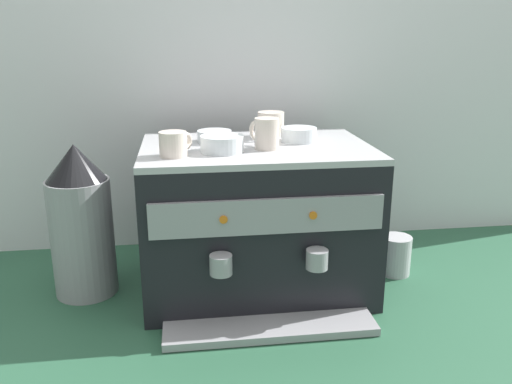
{
  "coord_description": "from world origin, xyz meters",
  "views": [
    {
      "loc": [
        -0.2,
        -1.43,
        0.73
      ],
      "look_at": [
        0.0,
        0.0,
        0.29
      ],
      "focal_mm": 37.25,
      "sensor_mm": 36.0,
      "label": 1
    }
  ],
  "objects_px": {
    "ceramic_bowl_2": "(222,144)",
    "milk_pitcher": "(396,255)",
    "coffee_grinder": "(81,222)",
    "ceramic_cup_2": "(266,133)",
    "espresso_machine": "(256,219)",
    "ceramic_cup_0": "(174,144)",
    "ceramic_bowl_1": "(299,135)",
    "ceramic_cup_1": "(271,125)",
    "ceramic_bowl_0": "(214,137)"
  },
  "relations": [
    {
      "from": "ceramic_bowl_2",
      "to": "milk_pitcher",
      "type": "xyz_separation_m",
      "value": [
        0.54,
        0.09,
        -0.39
      ]
    },
    {
      "from": "coffee_grinder",
      "to": "ceramic_cup_2",
      "type": "bearing_deg",
      "value": -7.69
    },
    {
      "from": "espresso_machine",
      "to": "ceramic_cup_0",
      "type": "bearing_deg",
      "value": -156.17
    },
    {
      "from": "ceramic_bowl_1",
      "to": "coffee_grinder",
      "type": "relative_size",
      "value": 0.23
    },
    {
      "from": "ceramic_bowl_2",
      "to": "milk_pitcher",
      "type": "bearing_deg",
      "value": 8.94
    },
    {
      "from": "ceramic_cup_1",
      "to": "coffee_grinder",
      "type": "xyz_separation_m",
      "value": [
        -0.55,
        -0.09,
        -0.25
      ]
    },
    {
      "from": "ceramic_cup_2",
      "to": "coffee_grinder",
      "type": "height_order",
      "value": "ceramic_cup_2"
    },
    {
      "from": "coffee_grinder",
      "to": "milk_pitcher",
      "type": "height_order",
      "value": "coffee_grinder"
    },
    {
      "from": "espresso_machine",
      "to": "ceramic_cup_2",
      "type": "xyz_separation_m",
      "value": [
        0.02,
        -0.04,
        0.26
      ]
    },
    {
      "from": "ceramic_bowl_0",
      "to": "ceramic_cup_2",
      "type": "bearing_deg",
      "value": -39.43
    },
    {
      "from": "ceramic_bowl_2",
      "to": "espresso_machine",
      "type": "bearing_deg",
      "value": 32.93
    },
    {
      "from": "ceramic_cup_2",
      "to": "ceramic_cup_1",
      "type": "bearing_deg",
      "value": 76.35
    },
    {
      "from": "ceramic_bowl_1",
      "to": "espresso_machine",
      "type": "bearing_deg",
      "value": -162.45
    },
    {
      "from": "ceramic_cup_1",
      "to": "milk_pitcher",
      "type": "xyz_separation_m",
      "value": [
        0.38,
        -0.1,
        -0.4
      ]
    },
    {
      "from": "ceramic_bowl_1",
      "to": "ceramic_bowl_0",
      "type": "bearing_deg",
      "value": 173.84
    },
    {
      "from": "espresso_machine",
      "to": "milk_pitcher",
      "type": "xyz_separation_m",
      "value": [
        0.44,
        0.02,
        -0.15
      ]
    },
    {
      "from": "ceramic_cup_2",
      "to": "coffee_grinder",
      "type": "xyz_separation_m",
      "value": [
        -0.52,
        0.07,
        -0.25
      ]
    },
    {
      "from": "ceramic_bowl_1",
      "to": "coffee_grinder",
      "type": "height_order",
      "value": "ceramic_bowl_1"
    },
    {
      "from": "ceramic_cup_1",
      "to": "coffee_grinder",
      "type": "relative_size",
      "value": 0.26
    },
    {
      "from": "ceramic_bowl_1",
      "to": "milk_pitcher",
      "type": "relative_size",
      "value": 0.83
    },
    {
      "from": "ceramic_cup_0",
      "to": "ceramic_bowl_2",
      "type": "relative_size",
      "value": 0.8
    },
    {
      "from": "ceramic_bowl_2",
      "to": "ceramic_cup_2",
      "type": "bearing_deg",
      "value": 10.84
    },
    {
      "from": "ceramic_cup_1",
      "to": "ceramic_bowl_2",
      "type": "distance_m",
      "value": 0.24
    },
    {
      "from": "ceramic_cup_2",
      "to": "ceramic_bowl_1",
      "type": "bearing_deg",
      "value": 37.05
    },
    {
      "from": "espresso_machine",
      "to": "ceramic_bowl_0",
      "type": "distance_m",
      "value": 0.26
    },
    {
      "from": "ceramic_bowl_0",
      "to": "milk_pitcher",
      "type": "distance_m",
      "value": 0.67
    },
    {
      "from": "ceramic_cup_0",
      "to": "ceramic_cup_1",
      "type": "distance_m",
      "value": 0.36
    },
    {
      "from": "espresso_machine",
      "to": "ceramic_cup_2",
      "type": "height_order",
      "value": "ceramic_cup_2"
    },
    {
      "from": "ceramic_cup_2",
      "to": "ceramic_bowl_0",
      "type": "xyz_separation_m",
      "value": [
        -0.13,
        0.11,
        -0.03
      ]
    },
    {
      "from": "ceramic_cup_1",
      "to": "milk_pitcher",
      "type": "relative_size",
      "value": 0.95
    },
    {
      "from": "ceramic_cup_2",
      "to": "coffee_grinder",
      "type": "distance_m",
      "value": 0.58
    },
    {
      "from": "ceramic_bowl_0",
      "to": "ceramic_bowl_1",
      "type": "relative_size",
      "value": 0.96
    },
    {
      "from": "ceramic_bowl_1",
      "to": "coffee_grinder",
      "type": "distance_m",
      "value": 0.67
    },
    {
      "from": "ceramic_cup_0",
      "to": "ceramic_bowl_1",
      "type": "height_order",
      "value": "ceramic_cup_0"
    },
    {
      "from": "ceramic_cup_0",
      "to": "ceramic_cup_1",
      "type": "xyz_separation_m",
      "value": [
        0.28,
        0.22,
        0.01
      ]
    },
    {
      "from": "ceramic_cup_0",
      "to": "coffee_grinder",
      "type": "height_order",
      "value": "ceramic_cup_0"
    },
    {
      "from": "ceramic_bowl_1",
      "to": "ceramic_bowl_2",
      "type": "distance_m",
      "value": 0.25
    },
    {
      "from": "espresso_machine",
      "to": "coffee_grinder",
      "type": "distance_m",
      "value": 0.5
    },
    {
      "from": "espresso_machine",
      "to": "milk_pitcher",
      "type": "distance_m",
      "value": 0.47
    },
    {
      "from": "ceramic_cup_2",
      "to": "milk_pitcher",
      "type": "relative_size",
      "value": 0.84
    },
    {
      "from": "ceramic_cup_2",
      "to": "milk_pitcher",
      "type": "height_order",
      "value": "ceramic_cup_2"
    },
    {
      "from": "ceramic_cup_0",
      "to": "milk_pitcher",
      "type": "bearing_deg",
      "value": 10.17
    },
    {
      "from": "espresso_machine",
      "to": "ceramic_cup_1",
      "type": "distance_m",
      "value": 0.29
    },
    {
      "from": "ceramic_cup_1",
      "to": "milk_pitcher",
      "type": "distance_m",
      "value": 0.56
    },
    {
      "from": "espresso_machine",
      "to": "ceramic_bowl_2",
      "type": "bearing_deg",
      "value": -147.07
    },
    {
      "from": "ceramic_bowl_0",
      "to": "ceramic_bowl_1",
      "type": "bearing_deg",
      "value": -6.16
    },
    {
      "from": "ceramic_cup_1",
      "to": "ceramic_cup_2",
      "type": "bearing_deg",
      "value": -103.65
    },
    {
      "from": "espresso_machine",
      "to": "ceramic_bowl_1",
      "type": "distance_m",
      "value": 0.27
    },
    {
      "from": "ceramic_cup_0",
      "to": "coffee_grinder",
      "type": "xyz_separation_m",
      "value": [
        -0.27,
        0.13,
        -0.24
      ]
    },
    {
      "from": "ceramic_cup_1",
      "to": "coffee_grinder",
      "type": "bearing_deg",
      "value": -170.53
    }
  ]
}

